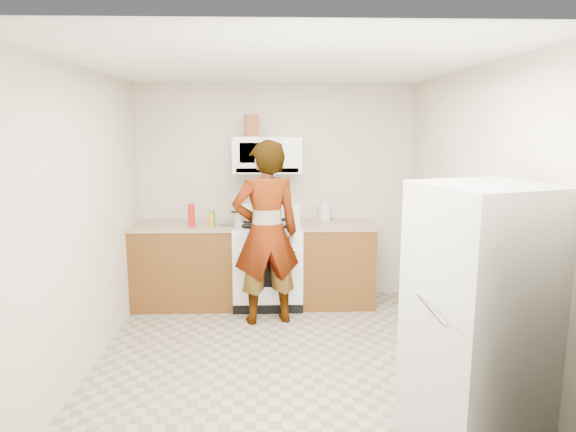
{
  "coord_description": "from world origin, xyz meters",
  "views": [
    {
      "loc": [
        -0.08,
        -4.16,
        2.04
      ],
      "look_at": [
        0.09,
        0.55,
        1.19
      ],
      "focal_mm": 32.0,
      "sensor_mm": 36.0,
      "label": 1
    }
  ],
  "objects_px": {
    "kettle": "(324,212)",
    "fridge": "(479,323)",
    "microwave": "(267,155)",
    "saucepan": "(250,215)",
    "gas_range": "(268,263)",
    "person": "(266,233)"
  },
  "relations": [
    {
      "from": "kettle",
      "to": "fridge",
      "type": "bearing_deg",
      "value": -84.72
    },
    {
      "from": "microwave",
      "to": "saucepan",
      "type": "xyz_separation_m",
      "value": [
        -0.2,
        0.04,
        -0.69
      ]
    },
    {
      "from": "microwave",
      "to": "kettle",
      "type": "height_order",
      "value": "microwave"
    },
    {
      "from": "fridge",
      "to": "kettle",
      "type": "xyz_separation_m",
      "value": [
        -0.63,
        2.97,
        0.17
      ]
    },
    {
      "from": "saucepan",
      "to": "microwave",
      "type": "bearing_deg",
      "value": -10.07
    },
    {
      "from": "saucepan",
      "to": "fridge",
      "type": "bearing_deg",
      "value": -62.76
    },
    {
      "from": "fridge",
      "to": "gas_range",
      "type": "bearing_deg",
      "value": 96.99
    },
    {
      "from": "gas_range",
      "to": "saucepan",
      "type": "height_order",
      "value": "gas_range"
    },
    {
      "from": "fridge",
      "to": "saucepan",
      "type": "xyz_separation_m",
      "value": [
        -1.49,
        2.9,
        0.16
      ]
    },
    {
      "from": "person",
      "to": "fridge",
      "type": "height_order",
      "value": "person"
    },
    {
      "from": "fridge",
      "to": "kettle",
      "type": "distance_m",
      "value": 3.04
    },
    {
      "from": "kettle",
      "to": "saucepan",
      "type": "bearing_deg",
      "value": 177.78
    },
    {
      "from": "gas_range",
      "to": "kettle",
      "type": "height_order",
      "value": "gas_range"
    },
    {
      "from": "person",
      "to": "saucepan",
      "type": "height_order",
      "value": "person"
    },
    {
      "from": "microwave",
      "to": "saucepan",
      "type": "bearing_deg",
      "value": 169.93
    },
    {
      "from": "gas_range",
      "to": "person",
      "type": "bearing_deg",
      "value": -91.45
    },
    {
      "from": "person",
      "to": "kettle",
      "type": "xyz_separation_m",
      "value": [
        0.68,
        0.77,
        0.08
      ]
    },
    {
      "from": "microwave",
      "to": "fridge",
      "type": "height_order",
      "value": "microwave"
    },
    {
      "from": "microwave",
      "to": "kettle",
      "type": "bearing_deg",
      "value": 8.88
    },
    {
      "from": "microwave",
      "to": "person",
      "type": "distance_m",
      "value": 1.01
    },
    {
      "from": "kettle",
      "to": "gas_range",
      "type": "bearing_deg",
      "value": -167.47
    },
    {
      "from": "microwave",
      "to": "kettle",
      "type": "distance_m",
      "value": 0.95
    }
  ]
}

